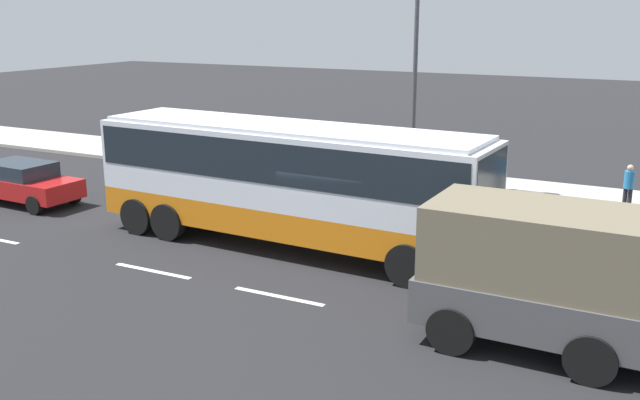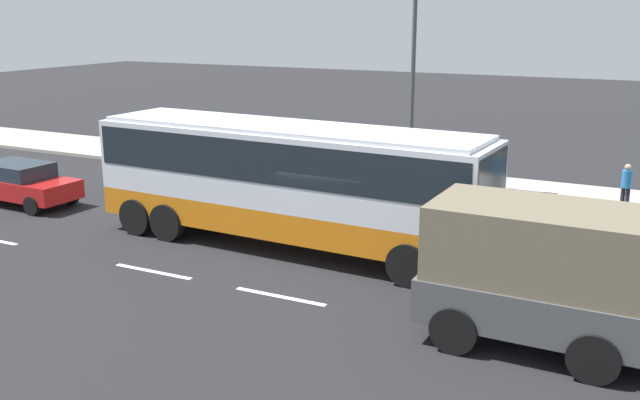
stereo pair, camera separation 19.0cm
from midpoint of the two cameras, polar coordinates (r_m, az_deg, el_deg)
ground_plane at (r=19.98m, az=1.12°, el=-4.48°), size 120.00×120.00×0.00m
sidewalk_curb at (r=28.35m, az=9.31°, el=1.25°), size 80.00×4.00×0.15m
lane_centreline at (r=19.74m, az=-14.52°, el=-5.19°), size 26.89×0.16×0.01m
coach_bus at (r=20.29m, az=-2.85°, el=2.18°), size 11.69×3.19×3.50m
cargo_truck at (r=14.87m, az=21.36°, el=-6.01°), size 7.42×2.67×2.87m
car_red_compact at (r=27.26m, az=-22.62°, el=1.28°), size 4.21×1.98×1.46m
pedestrian_near_curb at (r=25.77m, az=22.72°, el=1.16°), size 0.32×0.32×1.56m
pedestrian_at_crossing at (r=28.74m, az=-1.13°, el=3.80°), size 0.32×0.32×1.72m
street_lamp at (r=26.52m, az=7.46°, el=9.76°), size 1.78×0.24×7.34m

